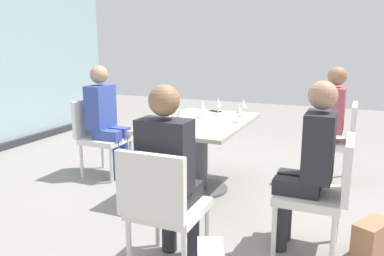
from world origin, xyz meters
The scene contains 20 objects.
ground_plane centered at (0.00, 0.00, 0.00)m, with size 12.00×12.00×0.00m, color gray.
dining_table_main centered at (0.00, 0.00, 0.55)m, with size 1.36×0.90×0.73m.
chair_side_end centered at (-1.51, -0.33, 0.50)m, with size 0.50×0.46×0.87m.
chair_front_left centered at (-0.82, -1.27, 0.50)m, with size 0.46×0.50×0.87m.
chair_front_right centered at (0.82, -1.27, 0.50)m, with size 0.46×0.50×0.87m.
chair_near_window centered at (0.00, 1.27, 0.50)m, with size 0.46×0.51×0.87m.
person_side_end centered at (-1.40, -0.33, 0.70)m, with size 0.39×0.34×1.26m.
person_front_left centered at (-0.82, -1.16, 0.70)m, with size 0.34×0.39×1.26m.
person_front_right centered at (0.82, -1.16, 0.70)m, with size 0.34×0.39×1.26m.
person_near_window centered at (0.00, 1.16, 0.70)m, with size 0.34×0.39×1.26m.
wine_glass_0 centered at (0.45, -0.31, 0.86)m, with size 0.07×0.07×0.18m.
wine_glass_1 centered at (0.41, -0.04, 0.86)m, with size 0.07×0.07×0.18m.
wine_glass_2 centered at (-0.34, 0.08, 0.86)m, with size 0.07×0.07×0.18m.
wine_glass_3 centered at (-0.61, 0.12, 0.86)m, with size 0.07×0.07×0.18m.
wine_glass_4 centered at (0.19, 0.06, 0.86)m, with size 0.07×0.07×0.18m.
wine_glass_5 centered at (0.10, -0.36, 0.86)m, with size 0.07×0.07×0.18m.
wine_glass_6 centered at (-0.13, 0.22, 0.86)m, with size 0.07×0.07×0.18m.
coffee_cup centered at (0.04, 0.32, 0.78)m, with size 0.08×0.08×0.09m, color white.
cell_phone_on_table centered at (0.58, 0.06, 0.73)m, with size 0.07×0.14×0.01m, color black.
handbag_1 centered at (-0.78, -1.62, 0.14)m, with size 0.30×0.16×0.28m, color #A3704C.
Camera 1 is at (-3.63, -1.44, 1.52)m, focal length 36.89 mm.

